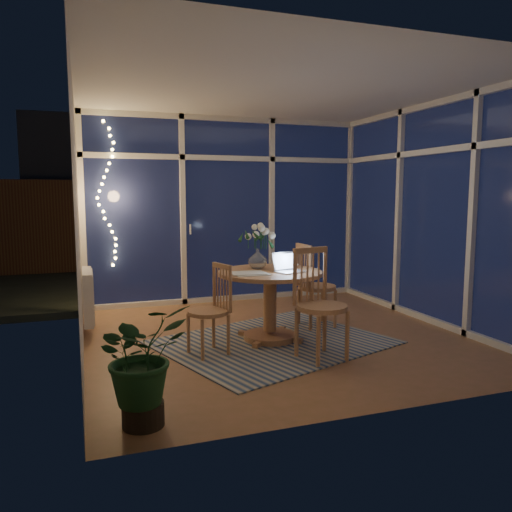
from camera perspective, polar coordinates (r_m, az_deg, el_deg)
name	(u,v)px	position (r m, az deg, el deg)	size (l,w,h in m)	color
floor	(279,336)	(5.48, 2.61, -9.16)	(4.00, 4.00, 0.00)	olive
ceiling	(280,89)	(5.36, 2.78, 18.57)	(4.00, 4.00, 0.00)	silver
wall_back	(227,210)	(7.16, -3.29, 5.24)	(4.00, 0.04, 2.60)	beige
wall_front	(389,229)	(3.49, 15.01, 2.99)	(4.00, 0.04, 2.60)	beige
wall_left	(78,220)	(4.89, -19.69, 3.94)	(0.04, 4.00, 2.60)	beige
wall_right	(436,214)	(6.29, 19.92, 4.56)	(0.04, 4.00, 2.60)	beige
window_wall_back	(228,210)	(7.12, -3.21, 5.23)	(4.00, 0.10, 2.60)	white
window_wall_right	(434,214)	(6.26, 19.64, 4.56)	(0.10, 4.00, 2.60)	white
radiator	(88,296)	(5.89, -18.68, -4.36)	(0.10, 0.70, 0.58)	silver
fairy_lights	(107,195)	(6.77, -16.68, 6.75)	(0.24, 0.10, 1.85)	#FFCF66
garden_patio	(211,272)	(10.31, -5.13, -1.79)	(12.00, 6.00, 0.10)	black
garden_fence	(182,224)	(10.58, -8.48, 3.63)	(11.00, 0.08, 1.80)	#3E1F16
neighbour_roof	(171,168)	(13.59, -9.71, 9.85)	(7.00, 3.00, 2.20)	#33363D
garden_shrubs	(158,259)	(8.43, -11.11, -0.39)	(0.90, 0.90, 0.90)	black
rug	(273,342)	(5.25, 1.98, -9.81)	(2.18, 1.74, 0.01)	#B7AD95
dining_table	(270,306)	(5.25, 1.60, -5.72)	(1.08, 1.08, 0.74)	#A36A49
chair_left	(208,310)	(4.78, -5.51, -6.13)	(0.41, 0.41, 0.88)	#A36A49
chair_right	(317,285)	(5.79, 6.99, -3.30)	(0.46, 0.46, 0.99)	#A36A49
chair_front	(322,304)	(4.65, 7.56, -5.48)	(0.49, 0.49, 1.05)	#A36A49
laptop	(291,262)	(5.10, 4.02, -0.66)	(0.30, 0.26, 0.22)	silver
flower_vase	(258,259)	(5.34, 0.18, -0.31)	(0.20, 0.20, 0.21)	white
bowl	(291,266)	(5.43, 3.97, -1.12)	(0.15, 0.15, 0.04)	white
newspapers	(249,274)	(4.97, -0.86, -2.03)	(0.34, 0.26, 0.01)	silver
phone	(280,271)	(5.14, 2.77, -1.75)	(0.10, 0.05, 0.01)	black
potted_plant	(142,371)	(3.45, -12.90, -12.66)	(0.54, 0.47, 0.76)	#174220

